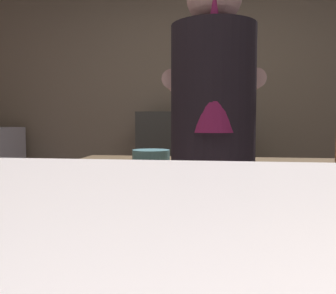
% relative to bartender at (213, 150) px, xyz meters
% --- Properties ---
extents(wall_back, '(5.20, 0.10, 2.70)m').
position_rel_bartender_xyz_m(wall_back, '(-0.07, 2.08, 0.36)').
color(wall_back, gray).
rests_on(wall_back, ground).
extents(prep_counter, '(2.10, 0.60, 0.89)m').
position_rel_bartender_xyz_m(prep_counter, '(0.28, 0.46, -0.55)').
color(prep_counter, brown).
rests_on(prep_counter, ground).
extents(back_shelf, '(0.91, 0.36, 1.19)m').
position_rel_bartender_xyz_m(back_shelf, '(-0.24, 1.80, -0.40)').
color(back_shelf, '#3C3B36').
rests_on(back_shelf, ground).
extents(bartender, '(0.43, 0.52, 1.71)m').
position_rel_bartender_xyz_m(bartender, '(0.00, 0.00, 0.00)').
color(bartender, '#33353E').
rests_on(bartender, ground).
extents(mixing_bowl, '(0.21, 0.21, 0.06)m').
position_rel_bartender_xyz_m(mixing_bowl, '(-0.35, 0.51, -0.07)').
color(mixing_bowl, slate).
rests_on(mixing_bowl, prep_counter).
extents(chefs_knife, '(0.24, 0.06, 0.01)m').
position_rel_bartender_xyz_m(chefs_knife, '(0.28, 0.41, -0.10)').
color(chefs_knife, silver).
rests_on(chefs_knife, prep_counter).
extents(bottle_soy, '(0.07, 0.07, 0.20)m').
position_rel_bartender_xyz_m(bottle_soy, '(-0.12, 1.87, 0.27)').
color(bottle_soy, black).
rests_on(bottle_soy, back_shelf).
extents(bottle_olive_oil, '(0.05, 0.05, 0.17)m').
position_rel_bartender_xyz_m(bottle_olive_oil, '(-0.34, 1.88, 0.26)').
color(bottle_olive_oil, red).
rests_on(bottle_olive_oil, back_shelf).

